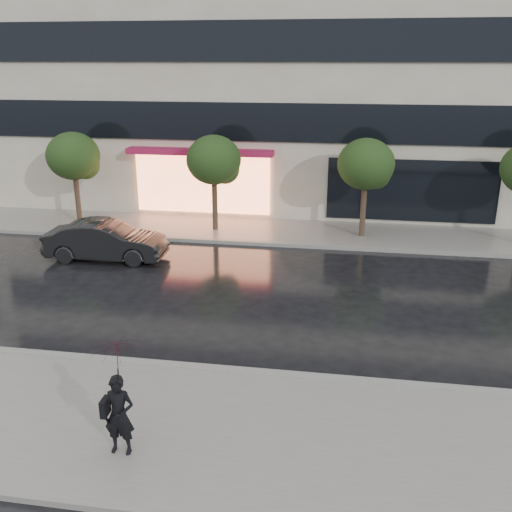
# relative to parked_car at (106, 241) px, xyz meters

# --- Properties ---
(ground) EXTENTS (120.00, 120.00, 0.00)m
(ground) POSITION_rel_parked_car_xyz_m (6.06, -6.00, -0.70)
(ground) COLOR black
(ground) RESTS_ON ground
(sidewalk_near) EXTENTS (60.00, 4.50, 0.12)m
(sidewalk_near) POSITION_rel_parked_car_xyz_m (6.06, -9.25, -0.64)
(sidewalk_near) COLOR slate
(sidewalk_near) RESTS_ON ground
(sidewalk_far) EXTENTS (60.00, 3.50, 0.12)m
(sidewalk_far) POSITION_rel_parked_car_xyz_m (6.06, 4.25, -0.64)
(sidewalk_far) COLOR slate
(sidewalk_far) RESTS_ON ground
(curb_near) EXTENTS (60.00, 0.25, 0.14)m
(curb_near) POSITION_rel_parked_car_xyz_m (6.06, -7.00, -0.63)
(curb_near) COLOR gray
(curb_near) RESTS_ON ground
(curb_far) EXTENTS (60.00, 0.25, 0.14)m
(curb_far) POSITION_rel_parked_car_xyz_m (6.06, 2.50, -0.63)
(curb_far) COLOR gray
(curb_far) RESTS_ON ground
(office_building) EXTENTS (30.00, 12.76, 18.00)m
(office_building) POSITION_rel_parked_car_xyz_m (6.06, 11.97, 8.30)
(office_building) COLOR beige
(office_building) RESTS_ON ground
(tree_far_west) EXTENTS (2.20, 2.20, 3.99)m
(tree_far_west) POSITION_rel_parked_car_xyz_m (-2.88, 4.03, 2.22)
(tree_far_west) COLOR #33261C
(tree_far_west) RESTS_ON ground
(tree_mid_west) EXTENTS (2.20, 2.20, 3.99)m
(tree_mid_west) POSITION_rel_parked_car_xyz_m (3.12, 4.03, 2.22)
(tree_mid_west) COLOR #33261C
(tree_mid_west) RESTS_ON ground
(tree_mid_east) EXTENTS (2.20, 2.20, 3.99)m
(tree_mid_east) POSITION_rel_parked_car_xyz_m (9.12, 4.03, 2.22)
(tree_mid_east) COLOR #33261C
(tree_mid_east) RESTS_ON ground
(parked_car) EXTENTS (4.31, 1.64, 1.40)m
(parked_car) POSITION_rel_parked_car_xyz_m (0.00, 0.00, 0.00)
(parked_car) COLOR black
(parked_car) RESTS_ON ground
(pedestrian_with_umbrella) EXTENTS (0.96, 0.97, 2.24)m
(pedestrian_with_umbrella) POSITION_rel_parked_car_xyz_m (4.64, -10.13, 0.92)
(pedestrian_with_umbrella) COLOR black
(pedestrian_with_umbrella) RESTS_ON sidewalk_near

